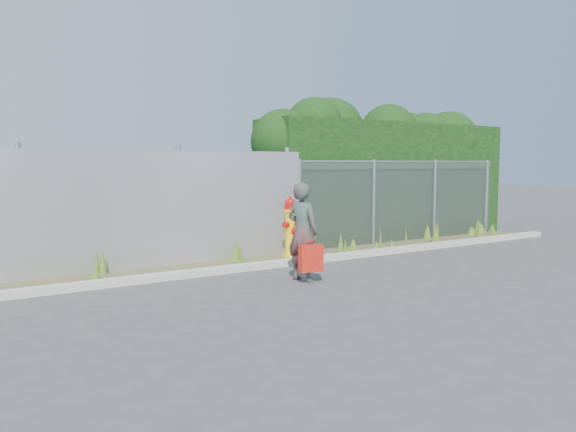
# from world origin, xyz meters

# --- Properties ---
(ground) EXTENTS (80.00, 80.00, 0.00)m
(ground) POSITION_xyz_m (0.00, 0.00, 0.00)
(ground) COLOR #3D3D40
(ground) RESTS_ON ground
(curb) EXTENTS (16.00, 0.22, 0.12)m
(curb) POSITION_xyz_m (0.00, 1.80, 0.06)
(curb) COLOR #A5A295
(curb) RESTS_ON ground
(weed_strip) EXTENTS (16.00, 1.29, 0.55)m
(weed_strip) POSITION_xyz_m (1.01, 2.44, 0.13)
(weed_strip) COLOR #4A432A
(weed_strip) RESTS_ON ground
(corrugated_fence) EXTENTS (8.50, 0.21, 2.30)m
(corrugated_fence) POSITION_xyz_m (-3.25, 3.01, 1.10)
(corrugated_fence) COLOR #AEAFB5
(corrugated_fence) RESTS_ON ground
(chainlink_fence) EXTENTS (6.50, 0.07, 2.05)m
(chainlink_fence) POSITION_xyz_m (4.25, 3.00, 1.03)
(chainlink_fence) COLOR gray
(chainlink_fence) RESTS_ON ground
(hedge) EXTENTS (7.74, 1.97, 3.60)m
(hedge) POSITION_xyz_m (4.49, 4.05, 2.02)
(hedge) COLOR black
(hedge) RESTS_ON ground
(fire_hydrant) EXTENTS (0.43, 0.38, 1.27)m
(fire_hydrant) POSITION_xyz_m (0.53, 2.58, 0.62)
(fire_hydrant) COLOR yellow
(fire_hydrant) RESTS_ON ground
(woman) EXTENTS (0.55, 0.69, 1.65)m
(woman) POSITION_xyz_m (-0.60, 0.50, 0.82)
(woman) COLOR #106658
(woman) RESTS_ON ground
(red_tote_bag) EXTENTS (0.40, 0.15, 0.52)m
(red_tote_bag) POSITION_xyz_m (-0.62, 0.24, 0.42)
(red_tote_bag) COLOR #B90A16
(black_shoulder_bag) EXTENTS (0.27, 0.11, 0.20)m
(black_shoulder_bag) POSITION_xyz_m (-0.49, 0.62, 1.17)
(black_shoulder_bag) COLOR black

